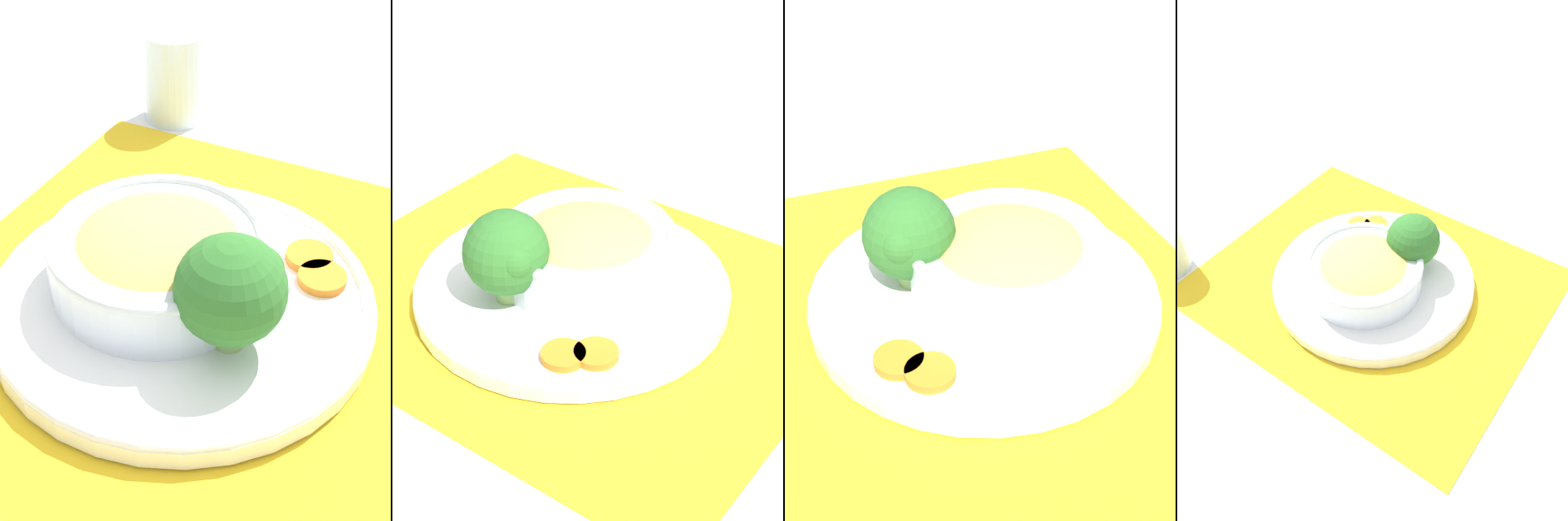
% 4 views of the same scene
% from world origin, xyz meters
% --- Properties ---
extents(ground_plane, '(4.00, 4.00, 0.00)m').
position_xyz_m(ground_plane, '(0.00, 0.00, 0.00)').
color(ground_plane, white).
extents(placemat, '(0.53, 0.46, 0.00)m').
position_xyz_m(placemat, '(0.00, 0.00, 0.00)').
color(placemat, yellow).
rests_on(placemat, ground_plane).
extents(plate, '(0.30, 0.30, 0.02)m').
position_xyz_m(plate, '(0.00, 0.00, 0.02)').
color(plate, white).
rests_on(plate, placemat).
extents(bowl, '(0.17, 0.17, 0.06)m').
position_xyz_m(bowl, '(-0.00, -0.02, 0.05)').
color(bowl, silver).
rests_on(bowl, plate).
extents(broccoli_floret, '(0.08, 0.08, 0.09)m').
position_xyz_m(broccoli_floret, '(0.03, 0.06, 0.07)').
color(broccoli_floret, '#84AD5B').
rests_on(broccoli_floret, plate).
extents(carrot_slice_near, '(0.04, 0.04, 0.01)m').
position_xyz_m(carrot_slice_near, '(-0.07, 0.09, 0.02)').
color(carrot_slice_near, orange).
rests_on(carrot_slice_near, plate).
extents(carrot_slice_middle, '(0.04, 0.04, 0.01)m').
position_xyz_m(carrot_slice_middle, '(-0.09, 0.07, 0.02)').
color(carrot_slice_middle, orange).
rests_on(carrot_slice_middle, plate).
extents(water_glass, '(0.07, 0.07, 0.10)m').
position_xyz_m(water_glass, '(-0.27, -0.18, 0.04)').
color(water_glass, silver).
rests_on(water_glass, ground_plane).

